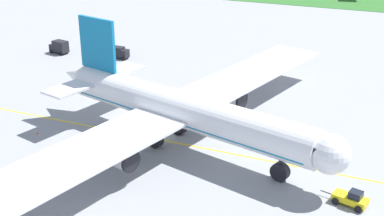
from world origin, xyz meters
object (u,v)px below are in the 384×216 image
at_px(airliner_foreground, 180,110).
at_px(service_truck_baggage_loader, 118,52).
at_px(pushback_tug, 351,198).
at_px(traffic_cone_near_nose, 37,132).
at_px(service_truck_catering_van, 59,47).
at_px(ground_crew_wingwalker_port, 151,137).

xyz_separation_m(airliner_foreground, service_truck_baggage_loader, (-32.66, 36.09, -4.50)).
relative_size(pushback_tug, traffic_cone_near_nose, 10.58).
xyz_separation_m(pushback_tug, traffic_cone_near_nose, (-50.12, 1.32, -0.70)).
xyz_separation_m(airliner_foreground, pushback_tug, (26.69, -6.86, -5.05)).
relative_size(airliner_foreground, service_truck_baggage_loader, 16.32).
bearing_deg(service_truck_catering_van, airliner_foreground, -35.17).
relative_size(pushback_tug, service_truck_baggage_loader, 1.19).
bearing_deg(traffic_cone_near_nose, airliner_foreground, 13.28).
xyz_separation_m(pushback_tug, ground_crew_wingwalker_port, (-31.32, 5.78, -0.03)).
bearing_deg(service_truck_baggage_loader, airliner_foreground, -47.86).
bearing_deg(service_truck_catering_van, service_truck_baggage_loader, 8.06).
xyz_separation_m(traffic_cone_near_nose, service_truck_baggage_loader, (-9.22, 41.62, 1.25)).
xyz_separation_m(airliner_foreground, ground_crew_wingwalker_port, (-4.63, -1.07, -5.08)).
height_order(traffic_cone_near_nose, service_truck_catering_van, service_truck_catering_van).
relative_size(traffic_cone_near_nose, service_truck_baggage_loader, 0.11).
height_order(airliner_foreground, ground_crew_wingwalker_port, airliner_foreground).
bearing_deg(pushback_tug, service_truck_baggage_loader, 144.11).
bearing_deg(ground_crew_wingwalker_port, airliner_foreground, 13.05).
bearing_deg(airliner_foreground, ground_crew_wingwalker_port, -166.95).
xyz_separation_m(airliner_foreground, service_truck_catering_van, (-48.10, 33.90, -4.34)).
xyz_separation_m(ground_crew_wingwalker_port, traffic_cone_near_nose, (-18.80, -4.46, -0.67)).
height_order(airliner_foreground, traffic_cone_near_nose, airliner_foreground).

